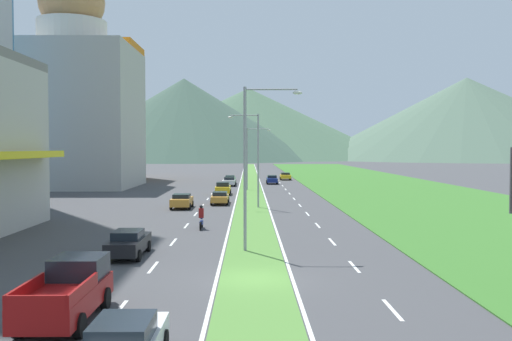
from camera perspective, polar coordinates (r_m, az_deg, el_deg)
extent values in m
plane|color=#424244|center=(26.21, -0.15, -11.02)|extent=(600.00, 600.00, 0.00)
cube|color=#518438|center=(85.72, -0.56, -1.70)|extent=(3.20, 240.00, 0.06)
cube|color=#387028|center=(88.22, 12.95, -1.64)|extent=(24.00, 240.00, 0.06)
cube|color=silver|center=(22.08, -13.76, -13.64)|extent=(0.16, 2.80, 0.01)
cube|color=silver|center=(29.30, -10.37, -9.62)|extent=(0.16, 2.80, 0.01)
cube|color=silver|center=(36.67, -8.38, -7.19)|extent=(0.16, 2.80, 0.01)
cube|color=silver|center=(44.12, -7.06, -5.57)|extent=(0.16, 2.80, 0.01)
cube|color=silver|center=(51.60, -6.13, -4.41)|extent=(0.16, 2.80, 0.01)
cube|color=silver|center=(59.11, -5.44, -3.55)|extent=(0.16, 2.80, 0.01)
cube|color=silver|center=(66.64, -4.91, -2.89)|extent=(0.16, 2.80, 0.01)
cube|color=silver|center=(74.18, -4.48, -2.35)|extent=(0.16, 2.80, 0.01)
cube|color=silver|center=(81.72, -4.13, -1.92)|extent=(0.16, 2.80, 0.01)
cube|color=silver|center=(89.28, -3.85, -1.56)|extent=(0.16, 2.80, 0.01)
cube|color=silver|center=(96.84, -3.60, -1.26)|extent=(0.16, 2.80, 0.01)
cube|color=silver|center=(104.40, -3.40, -1.00)|extent=(0.16, 2.80, 0.01)
cube|color=silver|center=(22.20, 13.66, -13.55)|extent=(0.16, 2.80, 0.01)
cube|color=silver|center=(29.39, 9.93, -9.58)|extent=(0.16, 2.80, 0.01)
cube|color=silver|center=(36.74, 7.72, -7.16)|extent=(0.16, 2.80, 0.01)
cube|color=silver|center=(44.18, 6.27, -5.55)|extent=(0.16, 2.80, 0.01)
cube|color=silver|center=(51.65, 5.24, -4.40)|extent=(0.16, 2.80, 0.01)
cube|color=silver|center=(59.16, 4.47, -3.54)|extent=(0.16, 2.80, 0.01)
cube|color=silver|center=(66.68, 3.88, -2.88)|extent=(0.16, 2.80, 0.01)
cube|color=silver|center=(74.21, 3.41, -2.35)|extent=(0.16, 2.80, 0.01)
cube|color=silver|center=(81.76, 3.02, -1.92)|extent=(0.16, 2.80, 0.01)
cube|color=silver|center=(89.31, 2.70, -1.56)|extent=(0.16, 2.80, 0.01)
cube|color=silver|center=(96.87, 2.43, -1.25)|extent=(0.16, 2.80, 0.01)
cube|color=silver|center=(104.43, 2.20, -0.99)|extent=(0.16, 2.80, 0.01)
cube|color=silver|center=(85.73, -1.73, -1.72)|extent=(0.16, 240.00, 0.01)
cube|color=silver|center=(85.74, 0.61, -1.71)|extent=(0.16, 240.00, 0.01)
cube|color=#B7B2A8|center=(91.07, -18.03, 5.13)|extent=(18.76, 18.76, 21.37)
cylinder|color=beige|center=(92.58, -18.13, 12.98)|extent=(10.40, 10.40, 3.96)
sphere|color=#B27F4C|center=(93.63, -18.17, 15.96)|extent=(9.90, 9.90, 9.90)
cube|color=orange|center=(110.80, -15.31, 5.73)|extent=(13.63, 13.63, 25.58)
cone|color=#3D5647|center=(275.88, -7.29, 5.16)|extent=(129.42, 129.42, 39.55)
cone|color=#47664C|center=(317.77, -0.76, 4.80)|extent=(163.78, 163.78, 39.45)
cone|color=#516B56|center=(313.24, 20.52, 4.96)|extent=(163.83, 163.83, 42.43)
cylinder|color=#99999E|center=(32.59, -1.12, 0.09)|extent=(0.18, 0.18, 9.56)
cylinder|color=#99999E|center=(32.71, 1.55, 8.22)|extent=(3.03, 0.20, 0.10)
ellipsoid|color=silver|center=(32.74, 4.23, 7.86)|extent=(0.56, 0.28, 0.20)
cylinder|color=#99999E|center=(56.31, 0.23, 0.97)|extent=(0.18, 0.18, 9.43)
cylinder|color=#99999E|center=(56.32, -1.19, 5.62)|extent=(2.78, 0.24, 0.10)
ellipsoid|color=silver|center=(56.27, -2.61, 5.41)|extent=(0.56, 0.28, 0.20)
cylinder|color=#99999E|center=(80.04, -0.92, 1.17)|extent=(0.18, 0.18, 8.86)
cylinder|color=#99999E|center=(79.93, 0.19, 4.23)|extent=(3.10, 0.40, 0.10)
ellipsoid|color=silver|center=(79.81, 1.30, 4.09)|extent=(0.56, 0.28, 0.20)
cube|color=#C6842D|center=(60.59, -3.66, -2.82)|extent=(1.74, 4.78, 0.61)
cube|color=black|center=(60.36, -3.67, -2.35)|extent=(1.49, 2.10, 0.40)
cylinder|color=black|center=(62.14, -4.36, -2.97)|extent=(0.22, 0.64, 0.64)
cylinder|color=black|center=(62.06, -2.82, -2.97)|extent=(0.22, 0.64, 0.64)
cylinder|color=black|center=(59.20, -4.54, -3.24)|extent=(0.22, 0.64, 0.64)
cylinder|color=black|center=(59.11, -2.93, -3.24)|extent=(0.22, 0.64, 0.64)
cube|color=yellow|center=(72.69, -3.36, -1.90)|extent=(1.86, 4.33, 0.75)
cube|color=black|center=(72.47, -3.37, -1.40)|extent=(1.60, 1.91, 0.54)
cylinder|color=black|center=(74.10, -4.00, -2.11)|extent=(0.22, 0.64, 0.64)
cylinder|color=black|center=(74.02, -2.62, -2.12)|extent=(0.22, 0.64, 0.64)
cylinder|color=black|center=(71.42, -4.13, -2.28)|extent=(0.22, 0.64, 0.64)
cylinder|color=black|center=(71.34, -2.69, -2.28)|extent=(0.22, 0.64, 0.64)
cube|color=black|center=(32.32, -12.77, -7.30)|extent=(1.72, 4.72, 0.72)
cube|color=black|center=(32.05, -12.85, -6.33)|extent=(1.48, 2.08, 0.44)
cylinder|color=black|center=(33.96, -13.62, -7.45)|extent=(0.22, 0.64, 0.64)
cylinder|color=black|center=(33.64, -10.86, -7.53)|extent=(0.22, 0.64, 0.64)
cylinder|color=black|center=(31.16, -14.83, -8.35)|extent=(0.22, 0.64, 0.64)
cylinder|color=black|center=(30.81, -11.82, -8.44)|extent=(0.22, 0.64, 0.64)
cube|color=#0C5128|center=(94.07, -2.63, -0.97)|extent=(1.73, 4.49, 0.63)
cube|color=black|center=(93.86, -2.63, -0.64)|extent=(1.49, 1.98, 0.47)
cylinder|color=black|center=(95.51, -3.10, -1.12)|extent=(0.22, 0.64, 0.64)
cylinder|color=black|center=(95.46, -2.10, -1.12)|extent=(0.22, 0.64, 0.64)
cylinder|color=black|center=(92.73, -3.17, -1.22)|extent=(0.22, 0.64, 0.64)
cylinder|color=black|center=(92.68, -2.14, -1.22)|extent=(0.22, 0.64, 0.64)
cube|color=yellow|center=(105.71, 2.99, -0.61)|extent=(1.87, 4.33, 0.65)
cube|color=black|center=(105.86, 2.99, -0.32)|extent=(1.60, 1.90, 0.40)
cylinder|color=black|center=(104.45, 3.53, -0.82)|extent=(0.22, 0.64, 0.64)
cylinder|color=black|center=(104.34, 2.55, -0.82)|extent=(0.22, 0.64, 0.64)
cylinder|color=black|center=(107.13, 3.42, -0.74)|extent=(0.22, 0.64, 0.64)
cylinder|color=black|center=(107.01, 2.47, -0.74)|extent=(0.22, 0.64, 0.64)
cube|color=navy|center=(93.84, 1.63, -0.97)|extent=(1.74, 4.33, 0.67)
cube|color=black|center=(93.99, 1.63, -0.62)|extent=(1.50, 1.90, 0.45)
cylinder|color=black|center=(92.57, 2.18, -1.22)|extent=(0.22, 0.64, 0.64)
cylinder|color=black|center=(92.49, 1.15, -1.22)|extent=(0.22, 0.64, 0.64)
cylinder|color=black|center=(95.24, 2.10, -1.12)|extent=(0.22, 0.64, 0.64)
cylinder|color=black|center=(95.17, 1.09, -1.12)|extent=(0.22, 0.64, 0.64)
cube|color=black|center=(16.06, -13.36, -15.38)|extent=(1.53, 2.03, 0.52)
cylinder|color=black|center=(18.01, -14.93, -16.32)|extent=(0.22, 0.64, 0.64)
cylinder|color=black|center=(17.68, -9.31, -16.62)|extent=(0.22, 0.64, 0.64)
cube|color=#C6842D|center=(56.63, -7.52, -3.13)|extent=(1.88, 4.36, 0.72)
cube|color=black|center=(56.41, -7.55, -2.58)|extent=(1.62, 1.92, 0.41)
cylinder|color=black|center=(58.11, -8.25, -3.36)|extent=(0.22, 0.64, 0.64)
cylinder|color=black|center=(57.90, -6.47, -3.37)|extent=(0.22, 0.64, 0.64)
cylinder|color=black|center=(55.44, -8.61, -3.63)|extent=(0.22, 0.64, 0.64)
cylinder|color=black|center=(55.23, -6.75, -3.65)|extent=(0.22, 0.64, 0.64)
cube|color=silver|center=(89.01, -2.71, -1.15)|extent=(1.85, 4.46, 0.67)
cube|color=black|center=(88.80, -2.71, -0.80)|extent=(1.59, 1.96, 0.45)
cylinder|color=black|center=(90.44, -3.24, -1.31)|extent=(0.22, 0.64, 0.64)
cylinder|color=black|center=(90.38, -2.12, -1.31)|extent=(0.22, 0.64, 0.64)
cylinder|color=black|center=(87.68, -3.32, -1.42)|extent=(0.22, 0.64, 0.64)
cylinder|color=black|center=(87.62, -2.16, -1.42)|extent=(0.22, 0.64, 0.64)
cube|color=maroon|center=(21.03, -18.74, -12.26)|extent=(2.00, 5.40, 0.80)
cube|color=black|center=(22.34, -17.48, -9.28)|extent=(1.84, 2.00, 0.80)
cube|color=maroon|center=(20.19, -22.33, -11.11)|extent=(0.10, 3.20, 0.44)
cube|color=maroon|center=(19.59, -17.11, -11.45)|extent=(0.10, 3.20, 0.44)
cube|color=maroon|center=(18.46, -21.36, -12.37)|extent=(1.84, 0.10, 0.44)
cylinder|color=black|center=(22.92, -19.78, -12.09)|extent=(0.26, 0.80, 0.80)
cylinder|color=black|center=(22.38, -15.02, -12.38)|extent=(0.26, 0.80, 0.80)
cylinder|color=black|center=(19.99, -22.90, -14.28)|extent=(0.26, 0.80, 0.80)
cylinder|color=black|center=(19.37, -17.46, -14.74)|extent=(0.26, 0.80, 0.80)
cylinder|color=black|center=(42.92, -5.48, -5.38)|extent=(0.10, 0.60, 0.60)
cylinder|color=black|center=(41.54, -5.64, -5.64)|extent=(0.12, 0.60, 0.60)
cube|color=navy|center=(42.21, -5.56, -5.28)|extent=(0.20, 1.12, 0.25)
ellipsoid|color=navy|center=(42.36, -5.54, -4.76)|extent=(0.24, 0.44, 0.24)
cube|color=maroon|center=(42.02, -5.57, -4.31)|extent=(0.36, 0.28, 0.70)
sphere|color=black|center=(42.02, -5.57, -3.67)|extent=(0.26, 0.26, 0.26)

